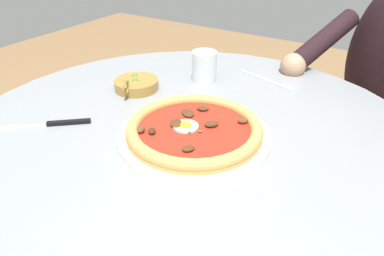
{
  "coord_description": "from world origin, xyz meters",
  "views": [
    {
      "loc": [
        -0.33,
        0.51,
        1.09
      ],
      "look_at": [
        -0.03,
        0.03,
        0.75
      ],
      "focal_mm": 32.61,
      "sensor_mm": 36.0,
      "label": 1
    }
  ],
  "objects_px": {
    "fork_utensil": "(265,80)",
    "pizza_on_plate": "(194,130)",
    "steak_knife": "(54,124)",
    "dining_table": "(189,174)",
    "water_glass": "(204,68)",
    "olive_pan": "(136,84)"
  },
  "relations": [
    {
      "from": "pizza_on_plate",
      "to": "steak_knife",
      "type": "distance_m",
      "value": 0.3
    },
    {
      "from": "pizza_on_plate",
      "to": "fork_utensil",
      "type": "height_order",
      "value": "pizza_on_plate"
    },
    {
      "from": "steak_knife",
      "to": "fork_utensil",
      "type": "distance_m",
      "value": 0.53
    },
    {
      "from": "water_glass",
      "to": "pizza_on_plate",
      "type": "bearing_deg",
      "value": 116.37
    },
    {
      "from": "dining_table",
      "to": "pizza_on_plate",
      "type": "xyz_separation_m",
      "value": [
        -0.02,
        0.02,
        0.13
      ]
    },
    {
      "from": "dining_table",
      "to": "fork_utensil",
      "type": "height_order",
      "value": "fork_utensil"
    },
    {
      "from": "pizza_on_plate",
      "to": "fork_utensil",
      "type": "distance_m",
      "value": 0.34
    },
    {
      "from": "fork_utensil",
      "to": "olive_pan",
      "type": "bearing_deg",
      "value": 41.36
    },
    {
      "from": "pizza_on_plate",
      "to": "steak_knife",
      "type": "relative_size",
      "value": 1.78
    },
    {
      "from": "steak_knife",
      "to": "fork_utensil",
      "type": "bearing_deg",
      "value": -122.28
    },
    {
      "from": "water_glass",
      "to": "olive_pan",
      "type": "height_order",
      "value": "water_glass"
    },
    {
      "from": "pizza_on_plate",
      "to": "olive_pan",
      "type": "xyz_separation_m",
      "value": [
        0.24,
        -0.11,
        -0.0
      ]
    },
    {
      "from": "pizza_on_plate",
      "to": "water_glass",
      "type": "height_order",
      "value": "water_glass"
    },
    {
      "from": "olive_pan",
      "to": "fork_utensil",
      "type": "distance_m",
      "value": 0.34
    },
    {
      "from": "pizza_on_plate",
      "to": "water_glass",
      "type": "xyz_separation_m",
      "value": [
        0.12,
        -0.25,
        0.02
      ]
    },
    {
      "from": "dining_table",
      "to": "water_glass",
      "type": "height_order",
      "value": "water_glass"
    },
    {
      "from": "water_glass",
      "to": "fork_utensil",
      "type": "bearing_deg",
      "value": -148.49
    },
    {
      "from": "fork_utensil",
      "to": "pizza_on_plate",
      "type": "bearing_deg",
      "value": 87.74
    },
    {
      "from": "dining_table",
      "to": "fork_utensil",
      "type": "xyz_separation_m",
      "value": [
        -0.04,
        -0.32,
        0.12
      ]
    },
    {
      "from": "pizza_on_plate",
      "to": "olive_pan",
      "type": "height_order",
      "value": "olive_pan"
    },
    {
      "from": "water_glass",
      "to": "olive_pan",
      "type": "relative_size",
      "value": 0.59
    },
    {
      "from": "steak_knife",
      "to": "dining_table",
      "type": "bearing_deg",
      "value": -152.06
    }
  ]
}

